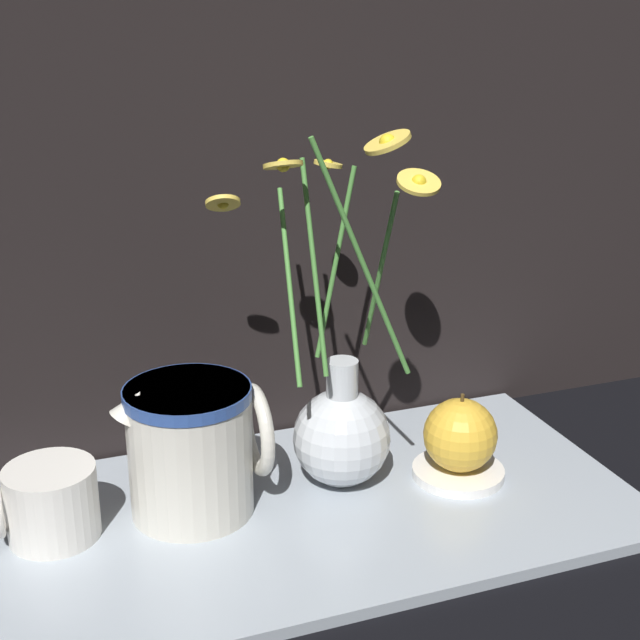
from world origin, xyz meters
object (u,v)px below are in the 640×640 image
(vase_with_flowers, at_px, (342,424))
(yellow_mug, at_px, (50,503))
(ceramic_pitcher, at_px, (193,444))
(orange_fruit, at_px, (460,434))

(vase_with_flowers, xyz_separation_m, yellow_mug, (-0.30, -0.00, -0.03))
(vase_with_flowers, xyz_separation_m, ceramic_pitcher, (-0.16, -0.00, 0.01))
(vase_with_flowers, bearing_deg, orange_fruit, -14.74)
(yellow_mug, relative_size, ceramic_pitcher, 0.65)
(vase_with_flowers, distance_m, yellow_mug, 0.30)
(yellow_mug, distance_m, orange_fruit, 0.42)
(vase_with_flowers, bearing_deg, yellow_mug, -179.84)
(vase_with_flowers, height_order, orange_fruit, vase_with_flowers)
(vase_with_flowers, height_order, yellow_mug, vase_with_flowers)
(orange_fruit, bearing_deg, yellow_mug, 175.72)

